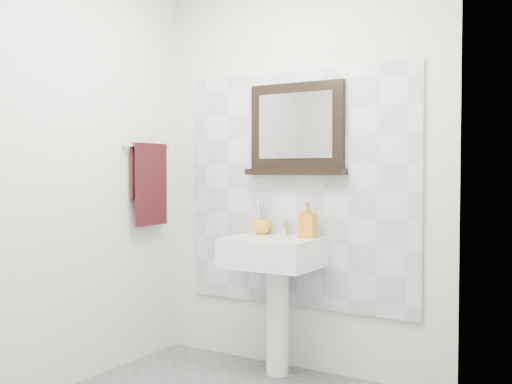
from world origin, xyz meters
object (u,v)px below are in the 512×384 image
framed_mirror (297,131)px  toothbrush_cup (261,226)px  pedestal_sink (274,267)px  hand_towel (149,178)px  soap_dispenser (307,220)px

framed_mirror → toothbrush_cup: bearing=-167.0°
pedestal_sink → framed_mirror: framed_mirror is taller
pedestal_sink → hand_towel: (-0.89, -0.13, 0.55)m
pedestal_sink → framed_mirror: bearing=72.2°
toothbrush_cup → framed_mirror: size_ratio=0.18×
pedestal_sink → soap_dispenser: (0.18, 0.10, 0.29)m
toothbrush_cup → hand_towel: 0.83m
pedestal_sink → toothbrush_cup: (-0.17, 0.13, 0.23)m
soap_dispenser → pedestal_sink: bearing=-154.8°
framed_mirror → hand_towel: 1.04m
pedestal_sink → soap_dispenser: soap_dispenser is taller
toothbrush_cup → framed_mirror: framed_mirror is taller
pedestal_sink → toothbrush_cup: pedestal_sink is taller
framed_mirror → hand_towel: bearing=-161.8°
pedestal_sink → hand_towel: hand_towel is taller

